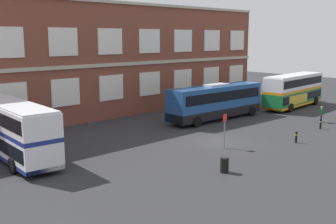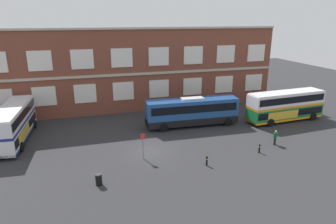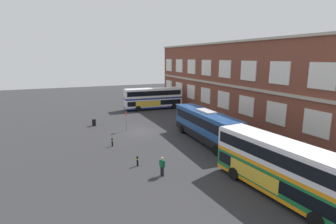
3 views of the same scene
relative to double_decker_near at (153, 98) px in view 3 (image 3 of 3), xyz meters
The scene contains 10 objects.
ground_plane 15.30m from the double_decker_near, 19.69° to the right, with size 120.00×120.00×0.00m, color #2B2B2D.
brick_terminal_building 17.76m from the double_decker_near, 38.85° to the left, with size 48.39×8.19×12.32m.
double_decker_near is the anchor object (origin of this frame).
double_decker_middle 34.28m from the double_decker_near, ahead, with size 11.15×3.44×4.07m.
touring_coach 21.25m from the double_decker_near, ahead, with size 12.09×3.22×3.80m.
waiting_passenger 29.52m from the double_decker_near, 18.58° to the right, with size 0.61×0.39×1.70m.
bus_stand_flag 15.76m from the double_decker_near, 33.51° to the right, with size 0.44×0.10×2.70m.
station_litter_bin 15.14m from the double_decker_near, 55.54° to the right, with size 0.60×0.60×1.03m.
safety_bollard_west 22.16m from the double_decker_near, 32.24° to the right, with size 0.19×0.19×0.95m.
safety_bollard_east 27.38m from the double_decker_near, 23.13° to the right, with size 0.19×0.19×0.95m.
Camera 3 is at (33.06, -10.07, 9.99)m, focal length 28.01 mm.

